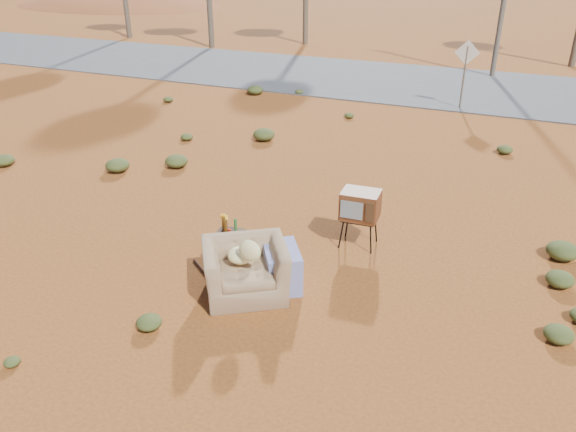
% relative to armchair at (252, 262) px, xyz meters
% --- Properties ---
extents(ground, '(140.00, 140.00, 0.00)m').
position_rel_armchair_xyz_m(ground, '(-0.07, 0.28, -0.52)').
color(ground, '#97551E').
rests_on(ground, ground).
extents(highway, '(140.00, 7.00, 0.04)m').
position_rel_armchair_xyz_m(highway, '(-0.07, 15.28, -0.50)').
color(highway, '#565659').
rests_on(highway, ground).
extents(dirt_mound, '(26.00, 18.00, 2.00)m').
position_rel_armchair_xyz_m(dirt_mound, '(-30.07, 34.28, -0.52)').
color(dirt_mound, brown).
rests_on(dirt_mound, ground).
extents(armchair, '(1.63, 1.61, 1.11)m').
position_rel_armchair_xyz_m(armchair, '(0.00, 0.00, 0.00)').
color(armchair, '#927250').
rests_on(armchair, ground).
extents(tv_unit, '(0.68, 0.56, 1.05)m').
position_rel_armchair_xyz_m(tv_unit, '(1.08, 2.09, 0.27)').
color(tv_unit, black).
rests_on(tv_unit, ground).
extents(side_table, '(0.48, 0.48, 0.90)m').
position_rel_armchair_xyz_m(side_table, '(-0.72, 0.55, 0.13)').
color(side_table, '#352213').
rests_on(side_table, ground).
extents(rusty_bar, '(1.19, 0.91, 0.04)m').
position_rel_armchair_xyz_m(rusty_bar, '(-0.76, -0.03, -0.50)').
color(rusty_bar, '#4F2515').
rests_on(rusty_bar, ground).
extents(road_sign, '(0.78, 0.06, 2.19)m').
position_rel_armchair_xyz_m(road_sign, '(1.43, 12.28, 0.98)').
color(road_sign, brown).
rests_on(road_sign, ground).
extents(scrub_patch, '(17.49, 8.07, 0.33)m').
position_rel_armchair_xyz_m(scrub_patch, '(-0.89, 4.69, -0.38)').
color(scrub_patch, '#424C21').
rests_on(scrub_patch, ground).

